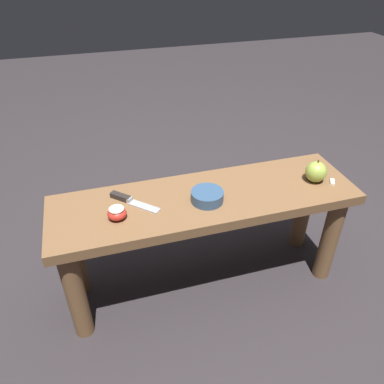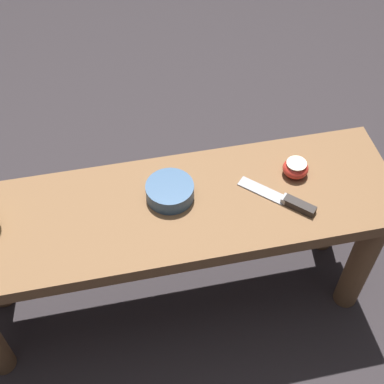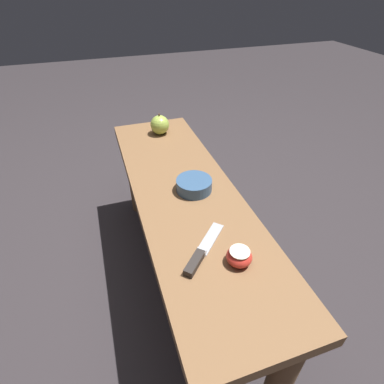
{
  "view_description": "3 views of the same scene",
  "coord_description": "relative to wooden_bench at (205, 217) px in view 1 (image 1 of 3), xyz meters",
  "views": [
    {
      "loc": [
        -0.37,
        -1.08,
        1.29
      ],
      "look_at": [
        -0.06,
        -0.01,
        0.5
      ],
      "focal_mm": 35.0,
      "sensor_mm": 36.0,
      "label": 1
    },
    {
      "loc": [
        0.11,
        0.81,
        1.51
      ],
      "look_at": [
        -0.06,
        -0.01,
        0.5
      ],
      "focal_mm": 50.0,
      "sensor_mm": 36.0,
      "label": 2
    },
    {
      "loc": [
        -0.78,
        0.23,
        1.08
      ],
      "look_at": [
        -0.06,
        -0.01,
        0.5
      ],
      "focal_mm": 28.0,
      "sensor_mm": 36.0,
      "label": 3
    }
  ],
  "objects": [
    {
      "name": "apple_cut",
      "position": [
        -0.34,
        -0.04,
        0.12
      ],
      "size": [
        0.07,
        0.07,
        0.04
      ],
      "color": "red",
      "rests_on": "wooden_bench"
    },
    {
      "name": "wooden_bench",
      "position": [
        0.0,
        0.0,
        0.0
      ],
      "size": [
        1.17,
        0.34,
        0.47
      ],
      "color": "brown",
      "rests_on": "ground_plane"
    },
    {
      "name": "apple_whole",
      "position": [
        0.45,
        -0.02,
        0.14
      ],
      "size": [
        0.08,
        0.08,
        0.09
      ],
      "color": "#9EB747",
      "rests_on": "wooden_bench"
    },
    {
      "name": "apple_slice_near_knife",
      "position": [
        0.51,
        -0.06,
        0.11
      ],
      "size": [
        0.03,
        0.04,
        0.01
      ],
      "color": "silver",
      "rests_on": "wooden_bench"
    },
    {
      "name": "bowl",
      "position": [
        -0.01,
        -0.03,
        0.12
      ],
      "size": [
        0.12,
        0.12,
        0.04
      ],
      "color": "#335175",
      "rests_on": "wooden_bench"
    },
    {
      "name": "knife",
      "position": [
        -0.29,
        0.05,
        0.11
      ],
      "size": [
        0.17,
        0.16,
        0.02
      ],
      "rotation": [
        0.0,
        0.0,
        -0.77
      ],
      "color": "#9EA0A5",
      "rests_on": "wooden_bench"
    },
    {
      "name": "ground_plane",
      "position": [
        0.0,
        0.0,
        -0.36
      ],
      "size": [
        8.0,
        8.0,
        0.0
      ],
      "primitive_type": "plane",
      "color": "#2D282B"
    }
  ]
}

